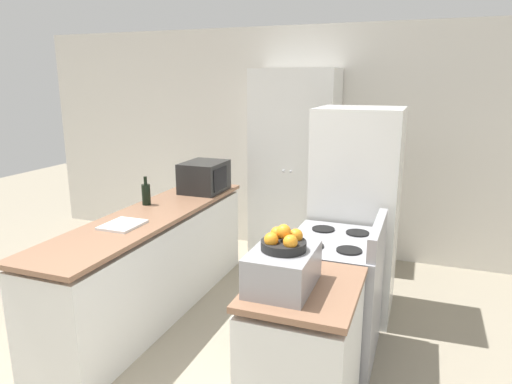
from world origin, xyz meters
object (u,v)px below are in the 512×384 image
Objects in this scene: toaster_oven at (283,268)px; refrigerator at (356,212)px; fruit_bowl at (284,241)px; wine_bottle at (146,194)px; microwave at (204,177)px; stove at (333,297)px; pantry_cabinet at (294,167)px.

refrigerator is at bearing 84.60° from toaster_oven.
wine_bottle is at bearing 144.39° from fruit_bowl.
fruit_bowl is (1.40, -1.84, 0.11)m from microwave.
refrigerator is 1.66m from fruit_bowl.
microwave is (-1.53, 0.99, 0.59)m from stove.
stove is 4.32× the size of fruit_bowl.
fruit_bowl is (-0.12, -0.86, 0.70)m from stove.
refrigerator is at bearing 13.54° from wine_bottle.
microwave reaches higher than stove.
stove is at bearing -65.56° from pantry_cabinet.
pantry_cabinet is at bearing 48.39° from microwave.
pantry_cabinet is 1.08m from microwave.
toaster_oven is at bearing -95.40° from refrigerator.
pantry_cabinet is 2.00× the size of stove.
pantry_cabinet is at bearing 104.60° from fruit_bowl.
stove is 1.03m from toaster_oven.
pantry_cabinet is 8.65× the size of fruit_bowl.
fruit_bowl is (-0.15, -1.63, 0.27)m from refrigerator.
pantry_cabinet is at bearing 114.44° from stove.
fruit_bowl reaches higher than stove.
stove is (0.81, -1.79, -0.60)m from pantry_cabinet.
stove is at bearing -10.73° from wine_bottle.
toaster_oven is (1.40, -1.84, -0.04)m from microwave.
microwave is at bearing 127.32° from fruit_bowl.
microwave is 1.82× the size of wine_bottle.
refrigerator is at bearing -50.36° from pantry_cabinet.
microwave is 1.94× the size of fruit_bowl.
microwave is (-1.56, 0.21, 0.16)m from refrigerator.
toaster_oven is 1.85× the size of fruit_bowl.
refrigerator reaches higher than toaster_oven.
microwave is at bearing 147.15° from stove.
fruit_bowl is (0.00, 0.00, 0.15)m from toaster_oven.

